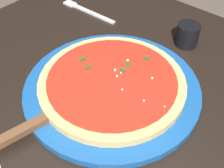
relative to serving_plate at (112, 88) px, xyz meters
name	(u,v)px	position (x,y,z in m)	size (l,w,h in m)	color
restaurant_table	(95,141)	(-0.01, -0.05, -0.15)	(0.91, 0.94, 0.76)	black
serving_plate	(112,88)	(0.00, 0.00, 0.00)	(0.36, 0.36, 0.02)	#195199
pizza	(112,82)	(0.00, 0.00, 0.02)	(0.30, 0.30, 0.02)	#DBB26B
pizza_server	(36,124)	(-0.04, -0.17, 0.01)	(0.09, 0.22, 0.01)	silver
cup_small_sauce	(187,35)	(0.03, 0.24, 0.02)	(0.06, 0.06, 0.06)	black
fork	(86,10)	(-0.27, 0.19, -0.01)	(0.19, 0.03, 0.00)	silver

